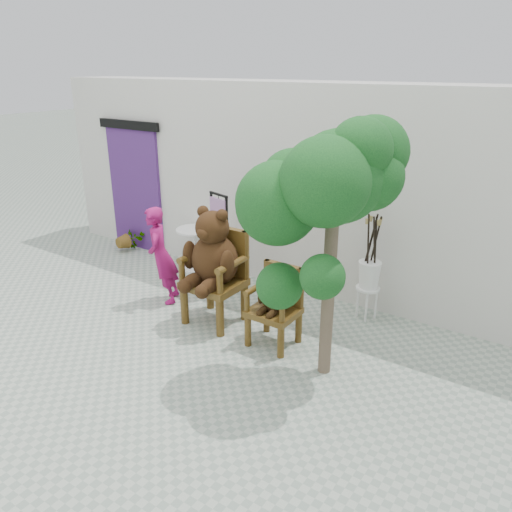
% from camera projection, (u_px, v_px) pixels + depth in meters
% --- Properties ---
extents(ground_plane, '(60.00, 60.00, 0.00)m').
position_uv_depth(ground_plane, '(160.00, 359.00, 5.84)').
color(ground_plane, '#9BA594').
rests_on(ground_plane, ground).
extents(back_wall, '(9.00, 1.00, 3.00)m').
position_uv_depth(back_wall, '(295.00, 184.00, 7.69)').
color(back_wall, silver).
rests_on(back_wall, ground).
extents(doorway, '(1.40, 0.11, 2.33)m').
position_uv_depth(doorway, '(135.00, 186.00, 8.98)').
color(doorway, '#472165').
rests_on(doorway, ground).
extents(chair_big, '(0.77, 0.83, 1.57)m').
position_uv_depth(chair_big, '(214.00, 259.00, 6.41)').
color(chair_big, '#452E0E').
rests_on(chair_big, ground).
extents(chair_small, '(0.56, 0.52, 0.98)m').
position_uv_depth(chair_small, '(276.00, 300.00, 6.00)').
color(chair_small, '#452E0E').
rests_on(chair_small, ground).
extents(person, '(0.56, 0.61, 1.40)m').
position_uv_depth(person, '(161.00, 256.00, 7.03)').
color(person, '#951258').
rests_on(person, ground).
extents(cafe_table, '(0.60, 0.60, 0.70)m').
position_uv_depth(cafe_table, '(195.00, 244.00, 8.25)').
color(cafe_table, white).
rests_on(cafe_table, ground).
extents(display_stand, '(0.53, 0.46, 1.51)m').
position_uv_depth(display_stand, '(220.00, 255.00, 7.39)').
color(display_stand, black).
rests_on(display_stand, ground).
extents(stool_bucket, '(0.32, 0.32, 1.45)m').
position_uv_depth(stool_bucket, '(369.00, 274.00, 6.56)').
color(stool_bucket, white).
rests_on(stool_bucket, ground).
extents(tree, '(1.48, 1.48, 2.79)m').
position_uv_depth(tree, '(326.00, 186.00, 4.85)').
color(tree, '#4F3E2F').
rests_on(tree, ground).
extents(potted_plant, '(0.48, 0.43, 0.47)m').
position_uv_depth(potted_plant, '(130.00, 238.00, 9.15)').
color(potted_plant, '#0F3816').
rests_on(potted_plant, ground).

